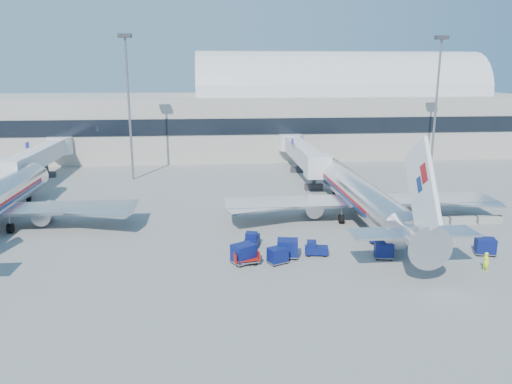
{
  "coord_description": "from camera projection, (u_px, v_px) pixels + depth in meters",
  "views": [
    {
      "loc": [
        -7.64,
        -50.48,
        17.43
      ],
      "look_at": [
        -2.29,
        6.0,
        3.37
      ],
      "focal_mm": 35.0,
      "sensor_mm": 36.0,
      "label": 1
    }
  ],
  "objects": [
    {
      "name": "tug_lead",
      "position": [
        316.0,
        249.0,
        47.8
      ],
      "size": [
        2.33,
        1.41,
        1.43
      ],
      "rotation": [
        0.0,
        0.0,
        -0.15
      ],
      "color": "#0A1451",
      "rests_on": "ground"
    },
    {
      "name": "airliner_main",
      "position": [
        362.0,
        196.0,
        58.24
      ],
      "size": [
        32.0,
        37.26,
        12.07
      ],
      "color": "silver",
      "rests_on": "ground"
    },
    {
      "name": "jetbridge_near",
      "position": [
        301.0,
        152.0,
        83.19
      ],
      "size": [
        4.4,
        27.5,
        6.25
      ],
      "color": "silver",
      "rests_on": "ground"
    },
    {
      "name": "ground",
      "position": [
        282.0,
        235.0,
        53.67
      ],
      "size": [
        260.0,
        260.0,
        0.0
      ],
      "primitive_type": "plane",
      "color": "gray",
      "rests_on": "ground"
    },
    {
      "name": "tug_left",
      "position": [
        252.0,
        240.0,
        50.03
      ],
      "size": [
        1.85,
        2.76,
        1.65
      ],
      "rotation": [
        0.0,
        0.0,
        1.32
      ],
      "color": "#0A1451",
      "rests_on": "ground"
    },
    {
      "name": "cart_open_red",
      "position": [
        246.0,
        259.0,
        45.66
      ],
      "size": [
        2.57,
        2.03,
        0.62
      ],
      "rotation": [
        0.0,
        0.0,
        0.19
      ],
      "color": "slate",
      "rests_on": "ground"
    },
    {
      "name": "barrier_near",
      "position": [
        435.0,
        221.0,
        57.14
      ],
      "size": [
        3.0,
        0.55,
        0.9
      ],
      "primitive_type": "cube",
      "color": "#9E9E96",
      "rests_on": "ground"
    },
    {
      "name": "barrier_mid",
      "position": [
        463.0,
        220.0,
        57.45
      ],
      "size": [
        3.0,
        0.55,
        0.9
      ],
      "primitive_type": "cube",
      "color": "#9E9E96",
      "rests_on": "ground"
    },
    {
      "name": "cart_solo_far",
      "position": [
        485.0,
        246.0,
        47.85
      ],
      "size": [
        2.17,
        1.85,
        1.65
      ],
      "rotation": [
        0.0,
        0.0,
        -0.26
      ],
      "color": "#0A1451",
      "rests_on": "ground"
    },
    {
      "name": "mast_west",
      "position": [
        128.0,
        86.0,
        77.27
      ],
      "size": [
        2.0,
        1.2,
        22.6
      ],
      "color": "slate",
      "rests_on": "ground"
    },
    {
      "name": "ramp_worker",
      "position": [
        486.0,
        262.0,
        43.94
      ],
      "size": [
        0.56,
        0.73,
        1.78
      ],
      "primitive_type": "imported",
      "rotation": [
        0.0,
        0.0,
        1.8
      ],
      "color": "#D6F71A",
      "rests_on": "ground"
    },
    {
      "name": "mast_east",
      "position": [
        438.0,
        85.0,
        81.85
      ],
      "size": [
        2.0,
        1.2,
        22.6
      ],
      "color": "slate",
      "rests_on": "ground"
    },
    {
      "name": "cart_solo_near",
      "position": [
        384.0,
        250.0,
        46.96
      ],
      "size": [
        1.99,
        1.65,
        1.56
      ],
      "rotation": [
        0.0,
        0.0,
        -0.18
      ],
      "color": "#0A1451",
      "rests_on": "ground"
    },
    {
      "name": "jetbridge_mid",
      "position": [
        41.0,
        156.0,
        79.34
      ],
      "size": [
        4.4,
        27.5,
        6.25
      ],
      "color": "silver",
      "rests_on": "ground"
    },
    {
      "name": "terminal",
      "position": [
        180.0,
        117.0,
        104.69
      ],
      "size": [
        170.0,
        28.15,
        21.0
      ],
      "color": "#B2AA9E",
      "rests_on": "ground"
    },
    {
      "name": "barrier_far",
      "position": [
        490.0,
        219.0,
        57.75
      ],
      "size": [
        3.0,
        0.55,
        0.9
      ],
      "primitive_type": "cube",
      "color": "#9E9E96",
      "rests_on": "ground"
    },
    {
      "name": "cart_train_b",
      "position": [
        278.0,
        255.0,
        45.71
      ],
      "size": [
        2.11,
        1.91,
        1.51
      ],
      "rotation": [
        0.0,
        0.0,
        0.44
      ],
      "color": "#0A1451",
      "rests_on": "ground"
    },
    {
      "name": "cart_train_c",
      "position": [
        244.0,
        253.0,
        45.67
      ],
      "size": [
        2.6,
        2.43,
        1.84
      ],
      "rotation": [
        0.0,
        0.0,
        0.54
      ],
      "color": "#0A1451",
      "rests_on": "ground"
    },
    {
      "name": "cart_train_a",
      "position": [
        288.0,
        248.0,
        47.07
      ],
      "size": [
        2.27,
        1.88,
        1.8
      ],
      "rotation": [
        0.0,
        0.0,
        -0.17
      ],
      "color": "#0A1451",
      "rests_on": "ground"
    },
    {
      "name": "tug_right",
      "position": [
        383.0,
        238.0,
        50.5
      ],
      "size": [
        2.7,
        2.8,
        1.69
      ],
      "rotation": [
        0.0,
        0.0,
        -0.84
      ],
      "color": "#0A1451",
      "rests_on": "ground"
    }
  ]
}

